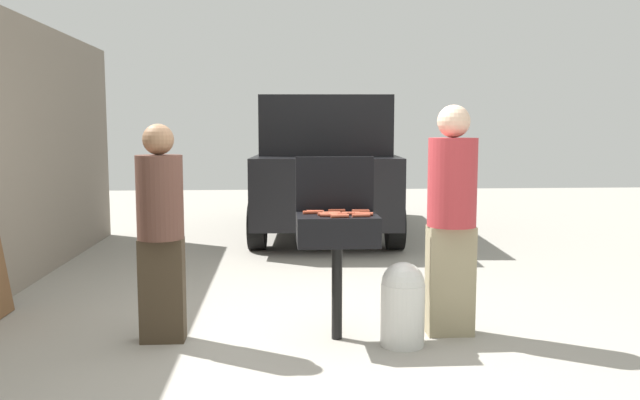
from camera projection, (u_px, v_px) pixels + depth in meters
name	position (u px, v px, depth m)	size (l,w,h in m)	color
ground_plane	(305.00, 340.00, 4.82)	(24.00, 24.00, 0.00)	#9E998E
bbq_grill	(337.00, 234.00, 4.76)	(0.60, 0.44, 0.94)	black
grill_lid_open	(335.00, 184.00, 4.94)	(0.60, 0.05, 0.42)	black
hot_dog_0	(312.00, 212.00, 4.78)	(0.03, 0.03, 0.13)	#AD4228
hot_dog_1	(360.00, 211.00, 4.87)	(0.03, 0.03, 0.13)	#B74C33
hot_dog_2	(351.00, 213.00, 4.72)	(0.03, 0.03, 0.13)	#B74C33
hot_dog_3	(329.00, 215.00, 4.62)	(0.03, 0.03, 0.13)	#B74C33
hot_dog_4	(361.00, 215.00, 4.61)	(0.03, 0.03, 0.13)	#B74C33
hot_dog_5	(340.00, 216.00, 4.58)	(0.03, 0.03, 0.13)	#B74C33
hot_dog_6	(361.00, 212.00, 4.80)	(0.03, 0.03, 0.13)	#AD4228
hot_dog_7	(337.00, 211.00, 4.87)	(0.03, 0.03, 0.13)	#AD4228
hot_dog_8	(364.00, 214.00, 4.69)	(0.03, 0.03, 0.13)	#B74C33
hot_dog_9	(327.00, 214.00, 4.69)	(0.03, 0.03, 0.13)	#B74C33
hot_dog_10	(332.00, 213.00, 4.73)	(0.03, 0.03, 0.13)	#C6593D
hot_dog_11	(315.00, 212.00, 4.81)	(0.03, 0.03, 0.13)	#B74C33
hot_dog_12	(338.00, 214.00, 4.67)	(0.03, 0.03, 0.13)	#B74C33
propane_tank	(403.00, 302.00, 4.67)	(0.32, 0.32, 0.62)	silver
person_left	(161.00, 225.00, 4.70)	(0.34, 0.34, 1.61)	#3F3323
person_right	(452.00, 212.00, 4.85)	(0.37, 0.37, 1.76)	gray
parked_minivan	(325.00, 165.00, 9.79)	(2.25, 4.51, 2.02)	black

